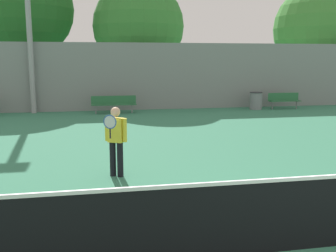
# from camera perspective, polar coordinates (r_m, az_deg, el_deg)

# --- Properties ---
(ground_plane) EXTENTS (100.00, 100.00, 0.00)m
(ground_plane) POSITION_cam_1_polar(r_m,az_deg,el_deg) (6.36, 22.83, -15.73)
(ground_plane) COLOR #337556
(tennis_net) EXTENTS (11.82, 0.09, 1.07)m
(tennis_net) POSITION_cam_1_polar(r_m,az_deg,el_deg) (6.15, 23.16, -11.16)
(tennis_net) COLOR black
(tennis_net) RESTS_ON ground_plane
(tennis_player) EXTENTS (0.52, 0.50, 1.59)m
(tennis_player) POSITION_cam_1_polar(r_m,az_deg,el_deg) (8.91, -7.58, -1.71)
(tennis_player) COLOR black
(tennis_player) RESTS_ON ground_plane
(bench_courtside_near) EXTENTS (1.73, 0.40, 0.84)m
(bench_courtside_near) POSITION_cam_1_polar(r_m,az_deg,el_deg) (21.87, 16.49, 3.77)
(bench_courtside_near) COLOR #28663D
(bench_courtside_near) RESTS_ON ground_plane
(bench_courtside_far) EXTENTS (2.20, 0.40, 0.84)m
(bench_courtside_far) POSITION_cam_1_polar(r_m,az_deg,el_deg) (19.47, -7.87, 3.40)
(bench_courtside_far) COLOR #28663D
(bench_courtside_far) RESTS_ON ground_plane
(light_pole_near_left) EXTENTS (0.90, 0.60, 8.95)m
(light_pole_near_left) POSITION_cam_1_polar(r_m,az_deg,el_deg) (20.48, -19.70, 16.59)
(light_pole_near_left) COLOR #939399
(light_pole_near_left) RESTS_ON ground_plane
(trash_bin) EXTENTS (0.67, 0.67, 0.91)m
(trash_bin) POSITION_cam_1_polar(r_m,az_deg,el_deg) (21.25, 12.63, 3.61)
(trash_bin) COLOR gray
(trash_bin) RESTS_ON ground_plane
(back_fence) EXTENTS (27.14, 0.06, 3.46)m
(back_fence) POSITION_cam_1_polar(r_m,az_deg,el_deg) (20.69, -1.59, 7.21)
(back_fence) COLOR gray
(back_fence) RESTS_ON ground_plane
(tree_green_tall) EXTENTS (5.84, 5.84, 7.52)m
(tree_green_tall) POSITION_cam_1_polar(r_m,az_deg,el_deg) (28.66, 20.95, 13.03)
(tree_green_tall) COLOR brown
(tree_green_tall) RESTS_ON ground_plane
(tree_green_broad) EXTENTS (5.63, 5.63, 8.31)m
(tree_green_broad) POSITION_cam_1_polar(r_m,az_deg,el_deg) (25.32, -20.08, 15.60)
(tree_green_broad) COLOR brown
(tree_green_broad) RESTS_ON ground_plane
(tree_dark_dense) EXTENTS (5.47, 5.47, 7.29)m
(tree_dark_dense) POSITION_cam_1_polar(r_m,az_deg,el_deg) (24.47, -4.30, 14.20)
(tree_dark_dense) COLOR brown
(tree_dark_dense) RESTS_ON ground_plane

